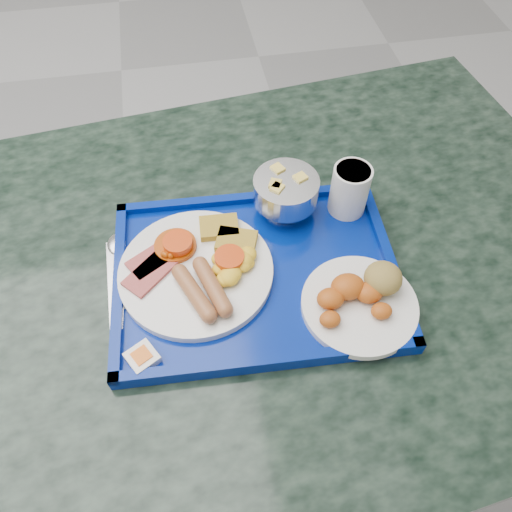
{
  "coord_description": "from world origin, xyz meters",
  "views": [
    {
      "loc": [
        0.92,
        -0.87,
        1.38
      ],
      "look_at": [
        1.0,
        -0.46,
        0.82
      ],
      "focal_mm": 35.0,
      "sensor_mm": 36.0,
      "label": 1
    }
  ],
  "objects": [
    {
      "name": "knife",
      "position": [
        0.79,
        -0.46,
        0.78
      ],
      "size": [
        0.02,
        0.18,
        0.0
      ],
      "primitive_type": "cube",
      "rotation": [
        0.0,
        0.0,
        0.03
      ],
      "color": "#B8B9BB",
      "rests_on": "tray"
    },
    {
      "name": "bread_plate",
      "position": [
        1.13,
        -0.54,
        0.79
      ],
      "size": [
        0.16,
        0.16,
        0.05
      ],
      "rotation": [
        0.0,
        0.0,
        0.08
      ],
      "color": "white",
      "rests_on": "tray"
    },
    {
      "name": "table",
      "position": [
        0.97,
        -0.43,
        0.57
      ],
      "size": [
        1.31,
        0.95,
        0.76
      ],
      "rotation": [
        0.0,
        0.0,
        0.12
      ],
      "color": "gray",
      "rests_on": "floor"
    },
    {
      "name": "tray",
      "position": [
        1.0,
        -0.46,
        0.77
      ],
      "size": [
        0.43,
        0.33,
        0.02
      ],
      "rotation": [
        0.0,
        0.0,
        -0.05
      ],
      "color": "navy",
      "rests_on": "table"
    },
    {
      "name": "spoon",
      "position": [
        0.8,
        -0.4,
        0.78
      ],
      "size": [
        0.03,
        0.17,
        0.01
      ],
      "rotation": [
        0.0,
        0.0,
        -0.07
      ],
      "color": "#B8B9BB",
      "rests_on": "tray"
    },
    {
      "name": "jam_packet",
      "position": [
        0.83,
        -0.57,
        0.78
      ],
      "size": [
        0.05,
        0.05,
        0.01
      ],
      "rotation": [
        0.0,
        0.0,
        0.52
      ],
      "color": "white",
      "rests_on": "tray"
    },
    {
      "name": "main_plate",
      "position": [
        0.92,
        -0.45,
        0.79
      ],
      "size": [
        0.23,
        0.23,
        0.04
      ],
      "rotation": [
        0.0,
        0.0,
        0.25
      ],
      "color": "white",
      "rests_on": "tray"
    },
    {
      "name": "fruit_bowl",
      "position": [
        1.06,
        -0.35,
        0.82
      ],
      "size": [
        0.1,
        0.1,
        0.07
      ],
      "color": "#B8B9BB",
      "rests_on": "tray"
    },
    {
      "name": "juice_cup",
      "position": [
        1.16,
        -0.36,
        0.82
      ],
      "size": [
        0.06,
        0.06,
        0.08
      ],
      "color": "white",
      "rests_on": "tray"
    }
  ]
}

